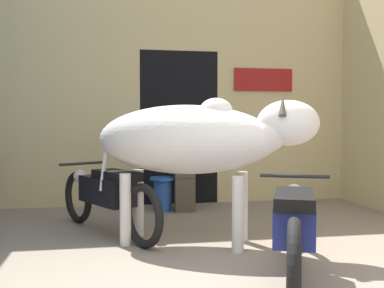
# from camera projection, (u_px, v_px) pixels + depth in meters

# --- Properties ---
(wall_back_with_doorway) EXTENTS (5.49, 0.93, 3.72)m
(wall_back_with_doorway) POSITION_uv_depth(u_px,v_px,m) (169.00, 95.00, 6.77)
(wall_back_with_doorway) COLOR #D1BC84
(wall_back_with_doorway) RESTS_ON ground_plane
(cow) EXTENTS (2.19, 1.33, 1.46)m
(cow) POSITION_uv_depth(u_px,v_px,m) (197.00, 140.00, 4.35)
(cow) COLOR silver
(cow) RESTS_ON ground_plane
(motorcycle_near) EXTENTS (0.92, 1.89, 0.75)m
(motorcycle_near) POSITION_uv_depth(u_px,v_px,m) (294.00, 226.00, 3.30)
(motorcycle_near) COLOR black
(motorcycle_near) RESTS_ON ground_plane
(motorcycle_far) EXTENTS (1.06, 1.79, 0.74)m
(motorcycle_far) POSITION_uv_depth(u_px,v_px,m) (107.00, 195.00, 4.77)
(motorcycle_far) COLOR black
(motorcycle_far) RESTS_ON ground_plane
(shopkeeper_seated) EXTENTS (0.38, 0.34, 1.21)m
(shopkeeper_seated) POSITION_uv_depth(u_px,v_px,m) (183.00, 163.00, 6.10)
(shopkeeper_seated) COLOR brown
(shopkeeper_seated) RESTS_ON ground_plane
(plastic_stool) EXTENTS (0.34, 0.34, 0.46)m
(plastic_stool) POSITION_uv_depth(u_px,v_px,m) (163.00, 193.00, 6.07)
(plastic_stool) COLOR #2856B2
(plastic_stool) RESTS_ON ground_plane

